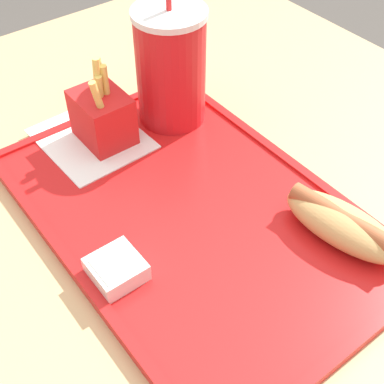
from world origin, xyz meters
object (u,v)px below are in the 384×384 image
object	(u,v)px
soda_cup	(171,67)
hot_dog_far	(342,224)
fries_carton	(101,117)
sauce_cup_mayo	(116,269)

from	to	relation	value
soda_cup	hot_dog_far	size ratio (longest dim) A/B	1.29
hot_dog_far	fries_carton	bearing A→B (deg)	-158.41
sauce_cup_mayo	soda_cup	bearing A→B (deg)	132.25
hot_dog_far	fries_carton	distance (m)	0.33
hot_dog_far	sauce_cup_mayo	world-z (taller)	hot_dog_far
soda_cup	fries_carton	bearing A→B (deg)	-96.86
fries_carton	sauce_cup_mayo	size ratio (longest dim) A/B	2.34
soda_cup	fries_carton	distance (m)	0.11
hot_dog_far	fries_carton	xyz separation A→B (m)	(-0.31, -0.12, 0.02)
soda_cup	fries_carton	xyz separation A→B (m)	(-0.01, -0.10, -0.04)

